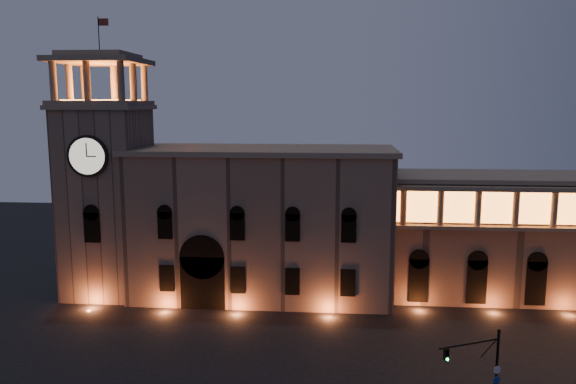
{
  "coord_description": "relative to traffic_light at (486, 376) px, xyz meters",
  "views": [
    {
      "loc": [
        6.3,
        -42.74,
        22.67
      ],
      "look_at": [
        1.51,
        16.0,
        13.37
      ],
      "focal_mm": 35.0,
      "sensor_mm": 36.0,
      "label": 1
    }
  ],
  "objects": [
    {
      "name": "government_building",
      "position": [
        -19.29,
        26.72,
        5.05
      ],
      "size": [
        30.8,
        12.8,
        17.6
      ],
      "color": "#785F4E",
      "rests_on": "ground"
    },
    {
      "name": "colonnade_wing",
      "position": [
        14.79,
        28.71,
        3.62
      ],
      "size": [
        40.6,
        11.5,
        14.5
      ],
      "color": "brown",
      "rests_on": "ground"
    },
    {
      "name": "clock_tower",
      "position": [
        -37.71,
        25.77,
        8.78
      ],
      "size": [
        9.8,
        9.8,
        32.4
      ],
      "color": "#785F4E",
      "rests_on": "ground"
    },
    {
      "name": "ground",
      "position": [
        -17.21,
        4.79,
        -3.72
      ],
      "size": [
        160.0,
        160.0,
        0.0
      ],
      "primitive_type": "plane",
      "color": "black",
      "rests_on": "ground"
    },
    {
      "name": "traffic_light",
      "position": [
        0.0,
        0.0,
        0.0
      ],
      "size": [
        4.76,
        2.34,
        7.07
      ],
      "rotation": [
        0.0,
        0.0,
        0.42
      ],
      "color": "black",
      "rests_on": "ground"
    }
  ]
}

